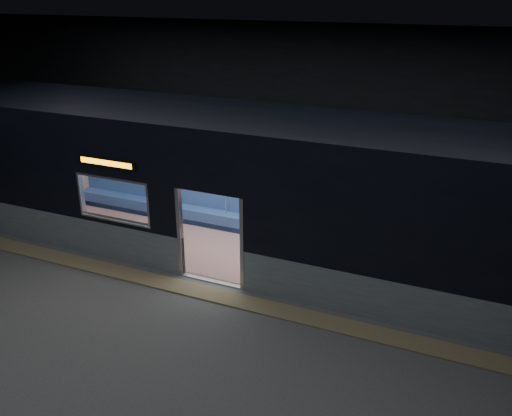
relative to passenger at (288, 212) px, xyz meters
The scene contains 7 objects.
station_floor 3.72m from the passenger, 102.65° to the right, with size 24.00×14.00×0.01m, color #47494C.
station_envelope 4.64m from the passenger, 102.65° to the right, with size 24.00×14.00×5.00m.
tactile_strip 3.20m from the passenger, 104.87° to the right, with size 22.80×0.50×0.03m, color #8C7F59.
metro_car 1.66m from the passenger, 128.45° to the right, with size 18.00×3.04×3.35m.
passenger is the anchor object (origin of this frame).
handbag 0.25m from the passenger, 96.13° to the right, with size 0.26×0.22×0.13m, color black.
transit_map 1.81m from the passenger, 10.54° to the left, with size 0.92×0.03×0.60m, color white.
Camera 1 is at (4.98, -7.90, 5.91)m, focal length 38.00 mm.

